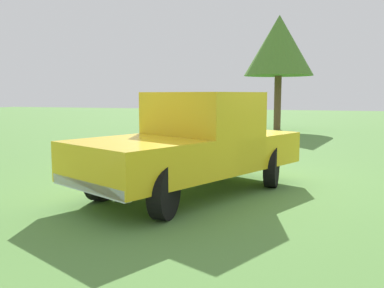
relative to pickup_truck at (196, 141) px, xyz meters
name	(u,v)px	position (x,y,z in m)	size (l,w,h in m)	color
ground_plane	(215,186)	(0.57, -0.20, -0.95)	(80.00, 80.00, 0.00)	#54843D
pickup_truck	(196,141)	(0.00, 0.00, 0.00)	(4.80, 3.55, 1.82)	black
tree_far_center	(279,46)	(14.08, 0.15, 3.21)	(3.42, 3.42, 5.66)	brown
traffic_cone	(71,157)	(1.41, 3.65, -0.67)	(0.32, 0.32, 0.55)	orange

